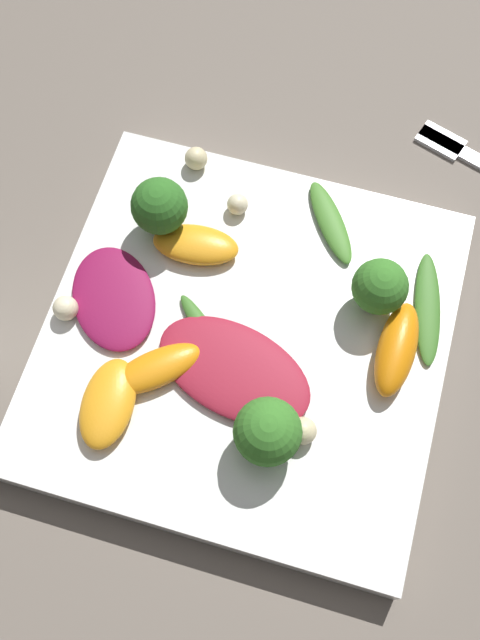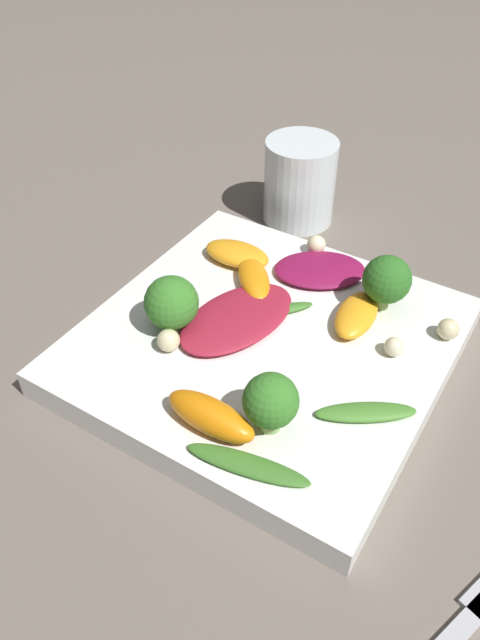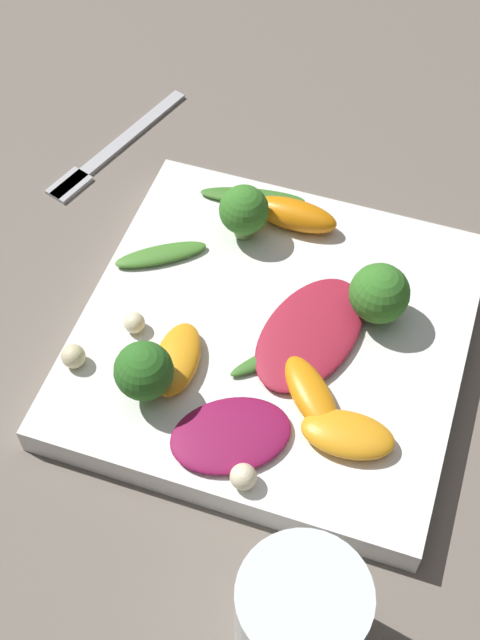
# 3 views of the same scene
# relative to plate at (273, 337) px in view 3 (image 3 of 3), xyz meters

# --- Properties ---
(ground_plane) EXTENTS (2.40, 2.40, 0.00)m
(ground_plane) POSITION_rel_plate_xyz_m (0.00, 0.00, -0.01)
(ground_plane) COLOR #6B6056
(plate) EXTENTS (0.27, 0.27, 0.02)m
(plate) POSITION_rel_plate_xyz_m (0.00, 0.00, 0.00)
(plate) COLOR white
(plate) RESTS_ON ground_plane
(drinking_glass) EXTENTS (0.07, 0.07, 0.09)m
(drinking_glass) POSITION_rel_plate_xyz_m (0.08, -0.20, 0.03)
(drinking_glass) COLOR white
(drinking_glass) RESTS_ON ground_plane
(fork) EXTENTS (0.07, 0.16, 0.01)m
(fork) POSITION_rel_plate_xyz_m (-0.19, 0.14, -0.01)
(fork) COLOR #B2B2B7
(fork) RESTS_ON ground_plane
(radicchio_leaf_0) EXTENTS (0.09, 0.12, 0.01)m
(radicchio_leaf_0) POSITION_rel_plate_xyz_m (0.03, 0.00, 0.02)
(radicchio_leaf_0) COLOR maroon
(radicchio_leaf_0) RESTS_ON plate
(radicchio_leaf_1) EXTENTS (0.10, 0.09, 0.01)m
(radicchio_leaf_1) POSITION_rel_plate_xyz_m (0.00, -0.09, 0.02)
(radicchio_leaf_1) COLOR maroon
(radicchio_leaf_1) RESTS_ON plate
(orange_segment_0) EXTENTS (0.06, 0.06, 0.01)m
(orange_segment_0) POSITION_rel_plate_xyz_m (0.04, -0.05, 0.02)
(orange_segment_0) COLOR orange
(orange_segment_0) RESTS_ON plate
(orange_segment_1) EXTENTS (0.04, 0.06, 0.02)m
(orange_segment_1) POSITION_rel_plate_xyz_m (-0.05, -0.05, 0.02)
(orange_segment_1) COLOR orange
(orange_segment_1) RESTS_ON plate
(orange_segment_2) EXTENTS (0.06, 0.04, 0.02)m
(orange_segment_2) POSITION_rel_plate_xyz_m (0.07, -0.07, 0.02)
(orange_segment_2) COLOR orange
(orange_segment_2) RESTS_ON plate
(orange_segment_3) EXTENTS (0.07, 0.03, 0.02)m
(orange_segment_3) POSITION_rel_plate_xyz_m (-0.01, 0.10, 0.02)
(orange_segment_3) COLOR orange
(orange_segment_3) RESTS_ON plate
(broccoli_floret_0) EXTENTS (0.04, 0.04, 0.04)m
(broccoli_floret_0) POSITION_rel_plate_xyz_m (-0.05, 0.08, 0.04)
(broccoli_floret_0) COLOR #84AD5B
(broccoli_floret_0) RESTS_ON plate
(broccoli_floret_1) EXTENTS (0.04, 0.04, 0.05)m
(broccoli_floret_1) POSITION_rel_plate_xyz_m (-0.06, -0.08, 0.04)
(broccoli_floret_1) COLOR #7A9E51
(broccoli_floret_1) RESTS_ON plate
(broccoli_floret_2) EXTENTS (0.04, 0.04, 0.05)m
(broccoli_floret_2) POSITION_rel_plate_xyz_m (0.07, 0.03, 0.04)
(broccoli_floret_2) COLOR #7A9E51
(broccoli_floret_2) RESTS_ON plate
(arugula_sprig_0) EXTENTS (0.06, 0.06, 0.01)m
(arugula_sprig_0) POSITION_rel_plate_xyz_m (0.01, -0.02, 0.02)
(arugula_sprig_0) COLOR #3D7528
(arugula_sprig_0) RESTS_ON plate
(arugula_sprig_1) EXTENTS (0.07, 0.05, 0.01)m
(arugula_sprig_1) POSITION_rel_plate_xyz_m (-0.10, 0.03, 0.02)
(arugula_sprig_1) COLOR #47842D
(arugula_sprig_1) RESTS_ON plate
(arugula_sprig_2) EXTENTS (0.08, 0.03, 0.01)m
(arugula_sprig_2) POSITION_rel_plate_xyz_m (-0.05, 0.11, 0.01)
(arugula_sprig_2) COLOR #3D7528
(arugula_sprig_2) RESTS_ON plate
(macadamia_nut_0) EXTENTS (0.02, 0.02, 0.02)m
(macadamia_nut_0) POSITION_rel_plate_xyz_m (-0.09, -0.03, 0.02)
(macadamia_nut_0) COLOR beige
(macadamia_nut_0) RESTS_ON plate
(macadamia_nut_1) EXTENTS (0.02, 0.02, 0.02)m
(macadamia_nut_1) POSITION_rel_plate_xyz_m (0.02, -0.12, 0.02)
(macadamia_nut_1) COLOR beige
(macadamia_nut_1) RESTS_ON plate
(macadamia_nut_2) EXTENTS (0.02, 0.02, 0.02)m
(macadamia_nut_2) POSITION_rel_plate_xyz_m (0.05, 0.05, 0.02)
(macadamia_nut_2) COLOR beige
(macadamia_nut_2) RESTS_ON plate
(macadamia_nut_3) EXTENTS (0.02, 0.02, 0.02)m
(macadamia_nut_3) POSITION_rel_plate_xyz_m (-0.12, -0.07, 0.02)
(macadamia_nut_3) COLOR beige
(macadamia_nut_3) RESTS_ON plate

